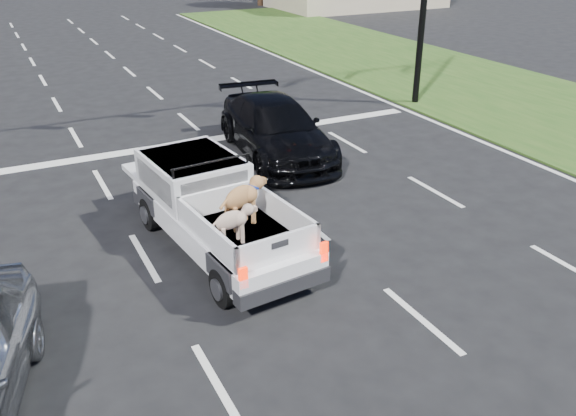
{
  "coord_description": "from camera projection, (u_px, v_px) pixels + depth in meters",
  "views": [
    {
      "loc": [
        -3.82,
        -6.3,
        5.84
      ],
      "look_at": [
        0.33,
        2.0,
        1.45
      ],
      "focal_mm": 38.0,
      "sensor_mm": 36.0,
      "label": 1
    }
  ],
  "objects": [
    {
      "name": "ground",
      "position": [
        328.0,
        351.0,
        9.14
      ],
      "size": [
        160.0,
        160.0,
        0.0
      ],
      "primitive_type": "plane",
      "color": "black",
      "rests_on": "ground"
    },
    {
      "name": "road_markings",
      "position": [
        190.0,
        192.0,
        14.44
      ],
      "size": [
        17.75,
        60.0,
        0.01
      ],
      "color": "silver",
      "rests_on": "ground"
    },
    {
      "name": "pickup_truck",
      "position": [
        214.0,
        208.0,
        11.73
      ],
      "size": [
        2.22,
        4.96,
        1.8
      ],
      "rotation": [
        0.0,
        0.0,
        0.1
      ],
      "color": "black",
      "rests_on": "ground"
    },
    {
      "name": "black_coupe",
      "position": [
        276.0,
        128.0,
        16.46
      ],
      "size": [
        2.67,
        5.41,
        1.51
      ],
      "primitive_type": "imported",
      "rotation": [
        0.0,
        0.0,
        -0.11
      ],
      "color": "black",
      "rests_on": "ground"
    }
  ]
}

